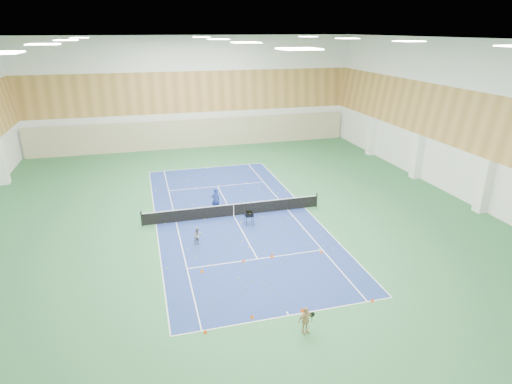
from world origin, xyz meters
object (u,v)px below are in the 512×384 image
Objects in this scene: child_court at (198,236)px; child_apron at (305,320)px; ball_cart at (249,218)px; coach at (215,200)px; tennis_net at (234,209)px.

child_court is 10.13m from child_apron.
coach is at bearing 121.65° from ball_cart.
child_apron is at bearing 80.15° from coach.
child_court reaches higher than ball_cart.
tennis_net is 9.77× the size of child_apron.
coach is 5.29m from child_court.
coach is 1.55× the size of child_court.
coach is 3.48m from ball_cart.
child_court is 0.89× the size of child_apron.
child_court is at bearing -130.44° from tennis_net.
coach is 1.38× the size of child_apron.
child_court is 4.25m from ball_cart.
ball_cart is (1.78, -2.96, -0.42)m from coach.
coach is at bearing 43.37° from child_court.
coach is (-1.08, 1.26, 0.35)m from tennis_net.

